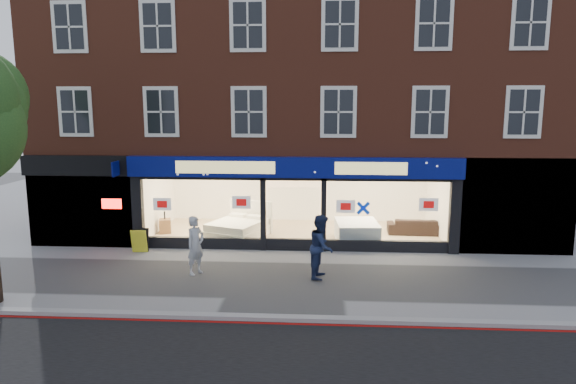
# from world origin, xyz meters

# --- Properties ---
(ground) EXTENTS (120.00, 120.00, 0.00)m
(ground) POSITION_xyz_m (0.00, 0.00, 0.00)
(ground) COLOR gray
(ground) RESTS_ON ground
(kerb_line) EXTENTS (60.00, 0.10, 0.01)m
(kerb_line) POSITION_xyz_m (0.00, -3.10, 0.01)
(kerb_line) COLOR #8C0A07
(kerb_line) RESTS_ON ground
(kerb_stone) EXTENTS (60.00, 0.25, 0.12)m
(kerb_stone) POSITION_xyz_m (0.00, -2.90, 0.06)
(kerb_stone) COLOR gray
(kerb_stone) RESTS_ON ground
(showroom_floor) EXTENTS (11.00, 4.50, 0.10)m
(showroom_floor) POSITION_xyz_m (0.00, 5.25, 0.05)
(showroom_floor) COLOR tan
(showroom_floor) RESTS_ON ground
(building) EXTENTS (19.00, 8.26, 10.30)m
(building) POSITION_xyz_m (-0.02, 6.93, 6.67)
(building) COLOR brown
(building) RESTS_ON ground
(display_bed) EXTENTS (2.48, 2.70, 1.24)m
(display_bed) POSITION_xyz_m (-2.14, 4.41, 0.45)
(display_bed) COLOR white
(display_bed) RESTS_ON showroom_floor
(bedside_table) EXTENTS (0.56, 0.56, 0.55)m
(bedside_table) POSITION_xyz_m (-5.10, 4.80, 0.38)
(bedside_table) COLOR brown
(bedside_table) RESTS_ON showroom_floor
(mattress_stack) EXTENTS (1.59, 1.95, 0.73)m
(mattress_stack) POSITION_xyz_m (2.27, 4.00, 0.47)
(mattress_stack) COLOR white
(mattress_stack) RESTS_ON showroom_floor
(sofa) EXTENTS (2.12, 0.91, 0.61)m
(sofa) POSITION_xyz_m (4.60, 5.28, 0.40)
(sofa) COLOR black
(sofa) RESTS_ON showroom_floor
(a_board) EXTENTS (0.56, 0.38, 0.83)m
(a_board) POSITION_xyz_m (-5.27, 2.48, 0.41)
(a_board) COLOR yellow
(a_board) RESTS_ON ground
(pedestrian_grey) EXTENTS (0.70, 0.77, 1.77)m
(pedestrian_grey) POSITION_xyz_m (-2.79, 0.34, 0.88)
(pedestrian_grey) COLOR #AFB2B7
(pedestrian_grey) RESTS_ON ground
(pedestrian_blue) EXTENTS (0.88, 1.04, 1.89)m
(pedestrian_blue) POSITION_xyz_m (0.98, 0.25, 0.94)
(pedestrian_blue) COLOR #182244
(pedestrian_blue) RESTS_ON ground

